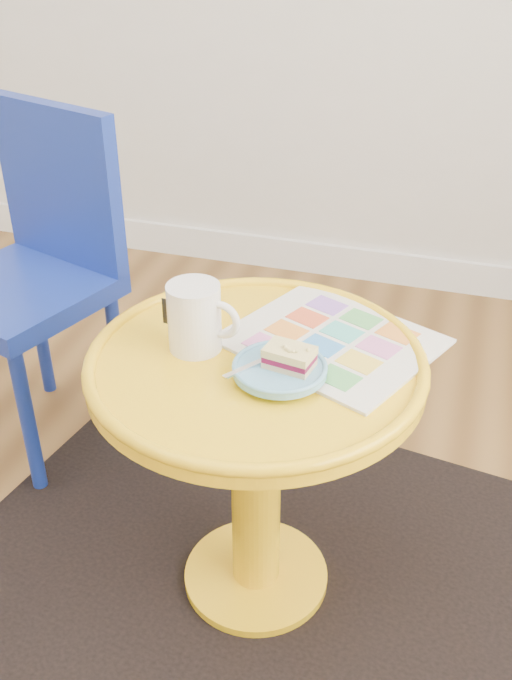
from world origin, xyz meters
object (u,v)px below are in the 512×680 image
(mug, at_px, (196,316))
(chair, at_px, (38,262))
(newspaper, at_px, (332,340))
(plate, at_px, (280,370))
(side_table, at_px, (256,431))

(mug, bearing_deg, chair, 152.11)
(newspaper, relative_size, mug, 2.54)
(chair, height_order, newspaper, chair)
(newspaper, xyz_separation_m, plate, (-0.06, -0.14, 0.01))
(plate, bearing_deg, newspaper, 66.68)
(chair, height_order, mug, chair)
(mug, relative_size, plate, 0.85)
(chair, relative_size, mug, 6.26)
(side_table, distance_m, plate, 0.19)
(mug, distance_m, plate, 0.18)
(side_table, bearing_deg, plate, -38.18)
(chair, bearing_deg, mug, -15.37)
(newspaper, distance_m, mug, 0.25)
(chair, xyz_separation_m, plate, (0.72, -0.41, 0.10))
(mug, bearing_deg, side_table, 2.11)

